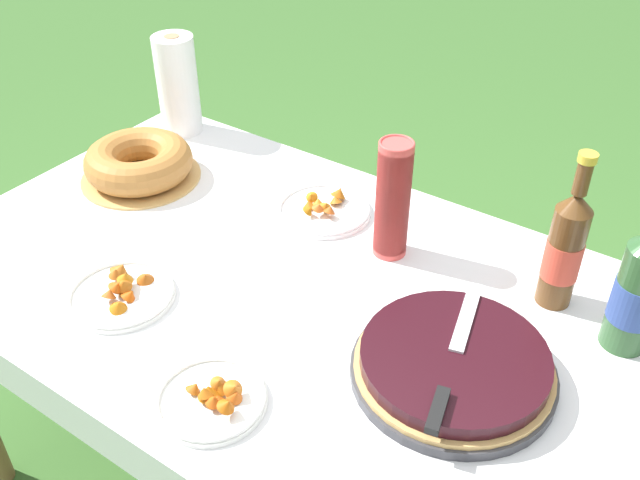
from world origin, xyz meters
The scene contains 12 objects.
garden_table centered at (0.00, 0.00, 0.68)m, with size 1.57×0.91×0.75m.
tablecloth centered at (0.00, 0.00, 0.74)m, with size 1.58×0.92×0.10m.
berry_tart centered at (0.37, -0.04, 0.78)m, with size 0.36×0.36×0.06m.
serving_knife centered at (0.38, -0.07, 0.82)m, with size 0.12×0.37×0.01m.
bundt_cake centered at (-0.57, 0.12, 0.80)m, with size 0.30×0.30×0.09m.
cup_stack centered at (0.10, 0.21, 0.89)m, with size 0.07×0.07×0.27m.
cider_bottle_green centered at (0.59, 0.21, 0.88)m, with size 0.09×0.09×0.33m.
cider_bottle_amber centered at (0.44, 0.25, 0.88)m, with size 0.07×0.07×0.33m.
snack_plate_near centered at (0.06, -0.33, 0.77)m, with size 0.19×0.19×0.05m.
snack_plate_left centered at (-0.26, -0.22, 0.77)m, with size 0.21×0.21×0.05m.
snack_plate_right centered at (-0.10, 0.25, 0.77)m, with size 0.22×0.22×0.05m.
paper_towel_roll centered at (-0.66, 0.37, 0.89)m, with size 0.11×0.11×0.27m.
Camera 1 is at (0.67, -0.88, 1.69)m, focal length 40.00 mm.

